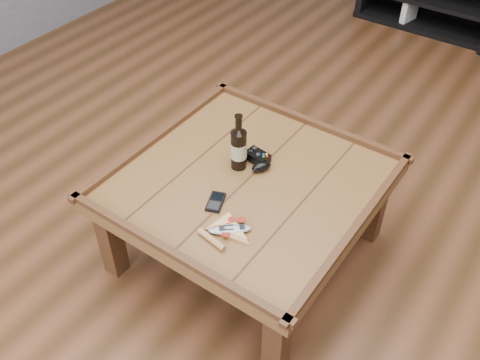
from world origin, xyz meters
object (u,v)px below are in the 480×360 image
Objects in this scene: smartphone at (216,202)px; beer_bottle at (239,147)px; game_controller at (254,159)px; pizza_slice at (226,230)px; coffee_table at (248,190)px; remote_control at (230,229)px; game_console at (409,12)px.

beer_bottle is at bearing 81.86° from smartphone.
game_controller is 0.40m from pizza_slice.
coffee_table is 0.31m from remote_control.
pizza_slice is at bearing -62.10° from beer_bottle.
smartphone is at bearing 150.73° from pizza_slice.
remote_control is 0.66× the size of game_console.
game_controller is at bearing 160.70° from remote_control.
game_console is at bearing 96.16° from coffee_table.
game_controller is 0.29m from smartphone.
remote_control reaches higher than smartphone.
beer_bottle is 1.11× the size of game_console.
remote_control is at bearing -68.31° from coffee_table.
smartphone is at bearing -80.07° from game_controller.
beer_bottle is 1.68× the size of remote_control.
game_controller is at bearing 52.04° from beer_bottle.
beer_bottle is 1.45× the size of game_controller.
beer_bottle is at bearing 169.74° from remote_control.
game_controller is at bearing 109.82° from coffee_table.
game_controller is (0.04, 0.05, -0.08)m from beer_bottle.
game_console is at bearing 74.03° from smartphone.
game_controller reaches higher than remote_control.
pizza_slice is at bearing -59.86° from smartphone.
game_controller is 0.72× the size of pizza_slice.
pizza_slice and remote_control have the same top height.
remote_control is at bearing -54.95° from smartphone.
coffee_table is 0.20m from smartphone.
beer_bottle reaches higher than coffee_table.
coffee_table reaches higher than smartphone.
pizza_slice is 2.96m from game_console.
remote_control is (0.19, -0.32, -0.09)m from beer_bottle.
game_console is at bearing 106.77° from pizza_slice.
pizza_slice is 1.07× the size of game_console.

